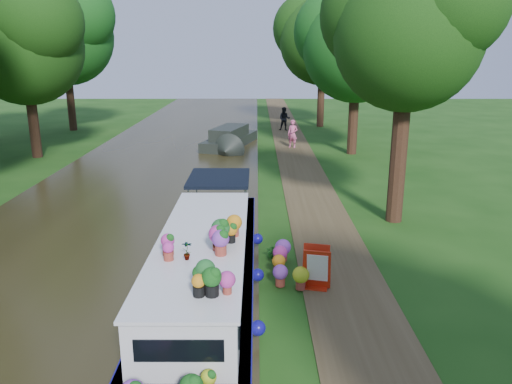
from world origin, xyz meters
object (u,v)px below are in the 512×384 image
(plant_boat, at_px, (203,281))
(sandwich_board, at_px, (317,269))
(pedestrian_dark, at_px, (284,119))
(pedestrian_pink, at_px, (293,134))
(second_boat, at_px, (230,139))

(plant_boat, relative_size, sandwich_board, 12.60)
(pedestrian_dark, bearing_deg, sandwich_board, -81.08)
(pedestrian_dark, bearing_deg, pedestrian_pink, -78.71)
(sandwich_board, distance_m, pedestrian_pink, 19.05)
(plant_boat, xyz_separation_m, second_boat, (-0.50, 20.68, -0.34))
(second_boat, height_order, pedestrian_dark, pedestrian_dark)
(plant_boat, height_order, pedestrian_pink, plant_boat)
(second_boat, relative_size, pedestrian_pink, 4.06)
(second_boat, bearing_deg, pedestrian_dark, 76.98)
(plant_boat, relative_size, second_boat, 1.95)
(plant_boat, bearing_deg, pedestrian_dark, 83.16)
(pedestrian_pink, bearing_deg, sandwich_board, -68.12)
(second_boat, xyz_separation_m, pedestrian_dark, (3.78, 6.65, 0.38))
(sandwich_board, xyz_separation_m, pedestrian_dark, (0.58, 25.96, 0.38))
(plant_boat, height_order, second_boat, plant_boat)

